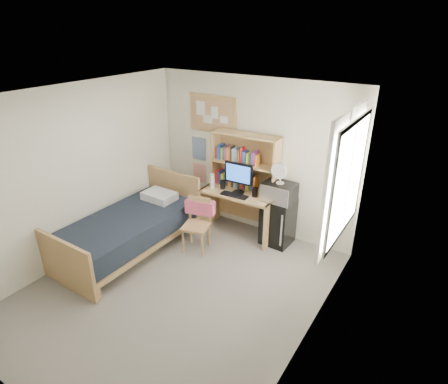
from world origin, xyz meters
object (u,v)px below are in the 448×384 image
Objects in this scene: desk_chair at (196,226)px; monitor at (239,178)px; desk_fan at (281,174)px; microwave at (279,192)px; desk at (240,212)px; speaker_left at (223,185)px; bed at (129,234)px; bulletin_board at (213,114)px; mini_fridge at (278,221)px; speaker_right at (255,192)px.

monitor is at bearing 52.84° from desk_chair.
microwave is at bearing 0.00° from desk_fan.
desk is 0.56m from speaker_left.
speaker_left is (0.89, 1.35, 0.56)m from bed.
bulletin_board is at bearing 137.05° from speaker_left.
bulletin_board reaches higher than mini_fridge.
speaker_left reaches higher than mini_fridge.
desk_fan reaches higher than mini_fridge.
desk is 1.08m from desk_fan.
desk_fan is (0.98, 0.12, 0.36)m from speaker_left.
mini_fridge is 4.95× the size of speaker_left.
desk_chair is at bearing -135.49° from mini_fridge.
microwave is at bearing -10.53° from bulletin_board.
speaker_left is 1.00× the size of speaker_right.
speaker_right is 0.40m from microwave.
desk is at bearing -23.15° from bulletin_board.
microwave is at bearing 39.19° from bed.
speaker_right is at bearing -0.00° from speaker_left.
desk_fan reaches higher than desk.
speaker_left is 1.05m from desk_fan.
speaker_left reaches higher than bed.
desk_chair is 1.07m from bed.
mini_fridge is 0.36× the size of bed.
desk is at bearing 54.46° from desk_chair.
monitor is 0.71m from desk_fan.
bed is (-1.87, -1.50, -0.09)m from mini_fridge.
speaker_right is at bearing -162.19° from desk_fan.
monitor reaches higher than desk.
speaker_left is at bearing -41.08° from bulletin_board.
bulletin_board is 1.60m from desk_fan.
desk_fan reaches higher than desk_chair.
speaker_right is 0.53m from desk_fan.
bulletin_board is 1.93m from desk_chair.
desk is 0.88m from desk_chair.
monitor is at bearing -90.00° from desk.
bulletin_board reaches higher than desk_fan.
speaker_right is (0.62, 0.77, 0.44)m from desk_chair.
bulletin_board is at bearing 151.24° from monitor.
monitor is at bearing 49.70° from bed.
bed is (-1.19, -1.42, -0.09)m from desk.
microwave is (0.98, 0.12, 0.06)m from speaker_left.
speaker_left and speaker_right have the same top height.
mini_fridge is (0.99, 0.90, -0.03)m from desk_chair.
desk_fan is (1.87, 1.48, 0.92)m from bed.
desk_chair is 5.39× the size of speaker_left.
desk_chair is (0.43, -1.14, -1.49)m from bulletin_board.
monitor is 3.29× the size of speaker_right.
desk is 0.56m from speaker_right.
speaker_left reaches higher than desk.
speaker_left is (-0.30, -0.07, 0.47)m from desk.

